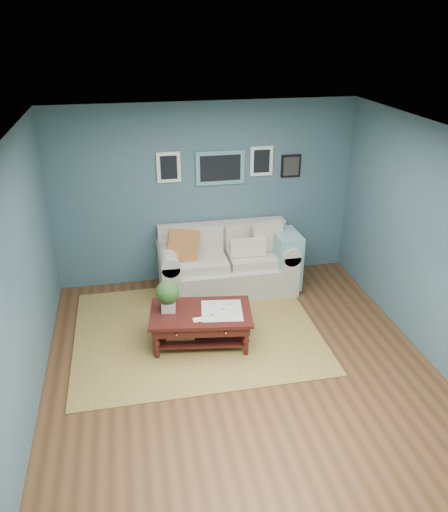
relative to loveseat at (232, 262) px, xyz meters
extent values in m
plane|color=brown|center=(-0.31, -2.03, -0.43)|extent=(5.00, 5.00, 0.00)
plane|color=white|center=(-0.31, -2.03, 2.27)|extent=(5.00, 5.00, 0.00)
cube|color=#3D5B68|center=(-0.31, 0.47, 0.92)|extent=(4.50, 0.02, 2.70)
cube|color=#3D5B68|center=(-0.31, -4.53, 0.92)|extent=(4.50, 0.02, 2.70)
cube|color=#3D5B68|center=(-2.56, -2.03, 0.92)|extent=(0.02, 5.00, 2.70)
cube|color=#3D5B68|center=(1.94, -2.03, 0.92)|extent=(0.02, 5.00, 2.70)
cube|color=#5E959E|center=(-0.09, 0.45, 1.32)|extent=(0.72, 0.03, 0.50)
cube|color=black|center=(-0.09, 0.43, 1.32)|extent=(0.60, 0.01, 0.38)
cube|color=white|center=(-0.84, 0.45, 1.37)|extent=(0.34, 0.03, 0.44)
cube|color=white|center=(0.53, 0.45, 1.39)|extent=(0.34, 0.03, 0.44)
cube|color=black|center=(0.99, 0.45, 1.29)|extent=(0.30, 0.03, 0.34)
cube|color=brown|center=(-0.71, -1.08, -0.42)|extent=(3.13, 2.50, 0.01)
cube|color=beige|center=(-0.09, -0.04, -0.21)|extent=(1.48, 0.92, 0.44)
cube|color=beige|center=(-0.09, 0.32, 0.26)|extent=(1.94, 0.23, 0.50)
cube|color=beige|center=(-0.96, -0.04, -0.10)|extent=(0.25, 0.92, 0.65)
cube|color=beige|center=(0.78, -0.04, -0.10)|extent=(0.25, 0.92, 0.65)
cylinder|color=beige|center=(-0.96, -0.04, 0.22)|extent=(0.27, 0.92, 0.27)
cylinder|color=beige|center=(0.78, -0.04, 0.22)|extent=(0.27, 0.92, 0.27)
cube|color=beige|center=(-0.49, -0.10, 0.08)|extent=(0.75, 0.59, 0.14)
cube|color=beige|center=(0.31, -0.10, 0.08)|extent=(0.75, 0.59, 0.14)
cube|color=beige|center=(-0.49, 0.19, 0.33)|extent=(0.75, 0.13, 0.38)
cube|color=beige|center=(0.31, 0.19, 0.33)|extent=(0.75, 0.13, 0.38)
cube|color=#C66132|center=(-0.74, -0.09, 0.38)|extent=(0.50, 0.18, 0.50)
cube|color=silver|center=(0.54, -0.02, 0.38)|extent=(0.49, 0.19, 0.48)
cube|color=beige|center=(0.20, -0.14, 0.28)|extent=(0.52, 0.13, 0.25)
cube|color=#81B2B4|center=(0.78, -0.16, 0.05)|extent=(0.36, 0.57, 0.84)
cube|color=#360C0B|center=(-0.69, -1.35, 0.02)|extent=(1.33, 0.90, 0.04)
cube|color=#360C0B|center=(-0.69, -1.35, -0.07)|extent=(1.24, 0.80, 0.12)
cube|color=#360C0B|center=(-0.69, -1.35, -0.31)|extent=(1.12, 0.69, 0.03)
sphere|color=gold|center=(-1.02, -1.64, -0.07)|extent=(0.03, 0.03, 0.03)
sphere|color=gold|center=(-0.45, -1.72, -0.07)|extent=(0.03, 0.03, 0.03)
cylinder|color=#360C0B|center=(-1.26, -1.55, -0.22)|extent=(0.06, 0.06, 0.42)
cylinder|color=#360C0B|center=(-0.20, -1.71, -0.22)|extent=(0.06, 0.06, 0.42)
cylinder|color=#360C0B|center=(-1.18, -1.00, -0.22)|extent=(0.06, 0.06, 0.42)
cylinder|color=#360C0B|center=(-0.12, -1.15, -0.22)|extent=(0.06, 0.06, 0.42)
cube|color=beige|center=(-1.07, -1.24, 0.10)|extent=(0.19, 0.19, 0.12)
sphere|color=#234E1B|center=(-1.07, -1.24, 0.30)|extent=(0.29, 0.29, 0.29)
cube|color=white|center=(-0.43, -1.39, 0.04)|extent=(0.56, 0.56, 0.01)
cube|color=#B88051|center=(-0.94, -1.31, -0.20)|extent=(0.38, 0.30, 0.21)
cube|color=#254F93|center=(-0.40, -1.37, -0.24)|extent=(0.27, 0.22, 0.12)
camera|label=1|loc=(-1.44, -6.54, 3.29)|focal=35.00mm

